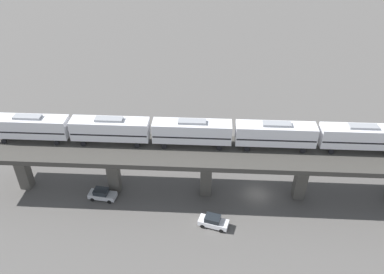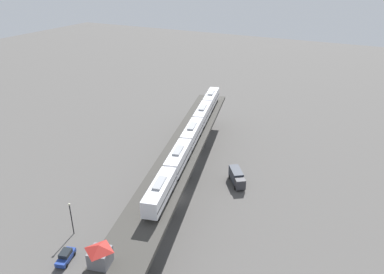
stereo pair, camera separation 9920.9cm
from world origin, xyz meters
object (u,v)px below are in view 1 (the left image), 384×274
subway_train (192,131)px  street_car_white (213,221)px  street_car_silver (102,194)px  delivery_truck (205,141)px

subway_train → street_car_white: size_ratio=13.83×
street_car_silver → delivery_truck: delivery_truck is taller
street_car_white → delivery_truck: size_ratio=0.62×
subway_train → street_car_silver: size_ratio=13.35×
subway_train → street_car_silver: subway_train is taller
street_car_silver → delivery_truck: bearing=146.8°
street_car_silver → delivery_truck: (-18.32, 12.00, 0.82)m
street_car_white → subway_train: bearing=-143.2°
street_car_silver → delivery_truck: 21.91m
subway_train → street_car_silver: (7.07, -12.97, -10.17)m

